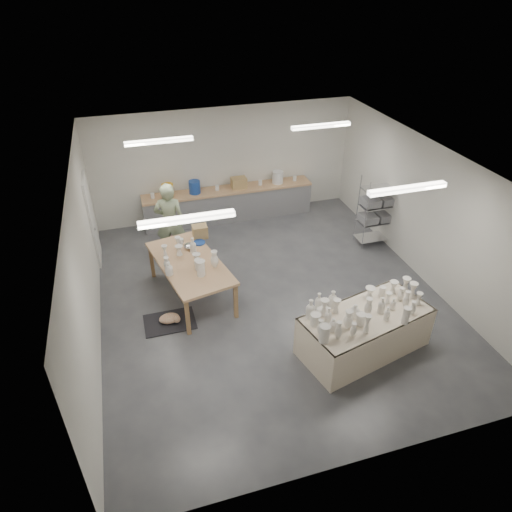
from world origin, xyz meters
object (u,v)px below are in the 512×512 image
object	(u,v)px
drying_table	(363,330)
potter	(170,222)
red_stool	(171,241)
work_table	(191,260)

from	to	relation	value
drying_table	potter	distance (m)	5.07
red_stool	work_table	bearing A→B (deg)	-83.66
red_stool	potter	bearing A→B (deg)	-90.00
work_table	potter	world-z (taller)	potter
potter	red_stool	xyz separation A→B (m)	(0.00, 0.27, -0.67)
work_table	red_stool	distance (m)	1.95
drying_table	red_stool	world-z (taller)	drying_table
work_table	potter	size ratio (longest dim) A/B	1.30
potter	red_stool	distance (m)	0.72
drying_table	work_table	xyz separation A→B (m)	(-2.67, 2.56, 0.42)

